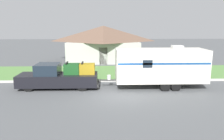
{
  "coord_description": "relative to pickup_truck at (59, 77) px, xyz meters",
  "views": [
    {
      "loc": [
        -0.57,
        -14.56,
        4.85
      ],
      "look_at": [
        -0.01,
        1.92,
        1.4
      ],
      "focal_mm": 35.0,
      "sensor_mm": 36.0,
      "label": 1
    }
  ],
  "objects": [
    {
      "name": "house_across_street",
      "position": [
        3.39,
        13.01,
        1.55
      ],
      "size": [
        9.98,
        6.63,
        4.69
      ],
      "color": "#B2B2A8",
      "rests_on": "ground_plane"
    },
    {
      "name": "ground_plane",
      "position": [
        4.12,
        -1.92,
        -0.88
      ],
      "size": [
        120.0,
        120.0,
        0.0
      ],
      "primitive_type": "plane",
      "color": "#515456"
    },
    {
      "name": "mailbox",
      "position": [
        0.07,
        2.84,
        0.09
      ],
      "size": [
        0.48,
        0.2,
        1.26
      ],
      "color": "brown",
      "rests_on": "ground_plane"
    },
    {
      "name": "lawn_strip",
      "position": [
        4.12,
        5.48,
        -0.86
      ],
      "size": [
        80.0,
        7.0,
        0.03
      ],
      "color": "#568442",
      "rests_on": "ground_plane"
    },
    {
      "name": "travel_trailer",
      "position": [
        7.87,
        -0.0,
        0.88
      ],
      "size": [
        8.1,
        2.43,
        3.28
      ],
      "color": "black",
      "rests_on": "ground_plane"
    },
    {
      "name": "curb_strip",
      "position": [
        4.12,
        1.83,
        -0.81
      ],
      "size": [
        80.0,
        0.3,
        0.14
      ],
      "color": "beige",
      "rests_on": "ground_plane"
    },
    {
      "name": "pickup_truck",
      "position": [
        0.0,
        0.0,
        0.0
      ],
      "size": [
        6.14,
        1.97,
        2.03
      ],
      "color": "black",
      "rests_on": "ground_plane"
    }
  ]
}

